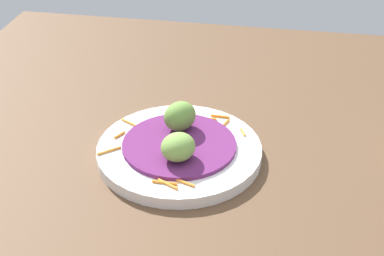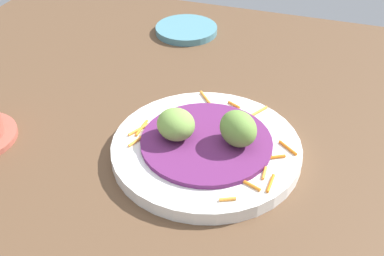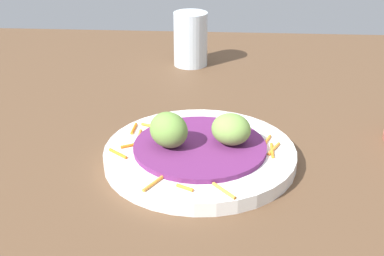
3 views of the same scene
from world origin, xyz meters
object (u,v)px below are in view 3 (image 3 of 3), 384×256
at_px(guac_scoop_left, 169,130).
at_px(water_glass, 191,39).
at_px(guac_scoop_center, 231,129).
at_px(main_plate, 200,155).

bearing_deg(guac_scoop_left, water_glass, 89.75).
distance_m(guac_scoop_left, guac_scoop_center, 0.08).
bearing_deg(main_plate, guac_scoop_left, -170.61).
xyz_separation_m(main_plate, guac_scoop_center, (0.04, 0.01, 0.04)).
bearing_deg(guac_scoop_left, main_plate, 9.39).
height_order(guac_scoop_center, water_glass, water_glass).
xyz_separation_m(main_plate, guac_scoop_left, (-0.04, -0.01, 0.04)).
distance_m(main_plate, guac_scoop_left, 0.06).
xyz_separation_m(guac_scoop_left, water_glass, (0.00, 0.38, 0.00)).
height_order(main_plate, guac_scoop_left, guac_scoop_left).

